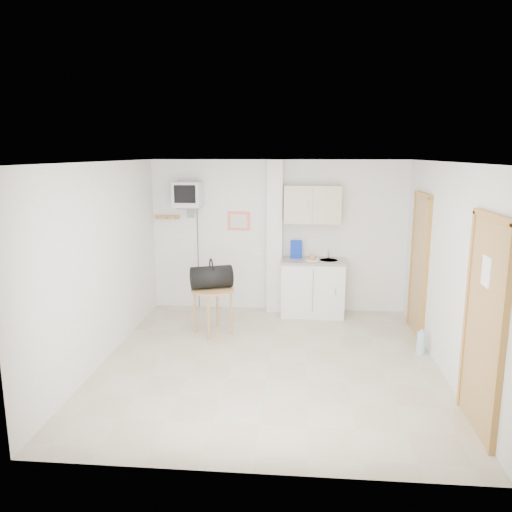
# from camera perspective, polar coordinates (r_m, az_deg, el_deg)

# --- Properties ---
(ground) EXTENTS (4.50, 4.50, 0.00)m
(ground) POSITION_cam_1_polar(r_m,az_deg,el_deg) (6.47, 1.52, -12.04)
(ground) COLOR #BBB098
(ground) RESTS_ON ground
(room_envelope) EXTENTS (4.24, 4.54, 2.55)m
(room_envelope) POSITION_cam_1_polar(r_m,az_deg,el_deg) (6.09, 3.90, 1.60)
(room_envelope) COLOR white
(room_envelope) RESTS_ON ground
(kitchenette) EXTENTS (1.03, 0.58, 2.10)m
(kitchenette) POSITION_cam_1_polar(r_m,az_deg,el_deg) (8.12, 6.47, -1.18)
(kitchenette) COLOR white
(kitchenette) RESTS_ON ground
(crt_television) EXTENTS (0.44, 0.45, 2.15)m
(crt_television) POSITION_cam_1_polar(r_m,az_deg,el_deg) (8.16, -7.79, 6.90)
(crt_television) COLOR slate
(crt_television) RESTS_ON ground
(round_table) EXTENTS (0.63, 0.63, 0.68)m
(round_table) POSITION_cam_1_polar(r_m,az_deg,el_deg) (7.28, -4.97, -4.42)
(round_table) COLOR #AF7B4D
(round_table) RESTS_ON ground
(duffel_bag) EXTENTS (0.67, 0.51, 0.44)m
(duffel_bag) POSITION_cam_1_polar(r_m,az_deg,el_deg) (7.25, -5.12, -2.39)
(duffel_bag) COLOR black
(duffel_bag) RESTS_ON round_table
(water_bottle) EXTENTS (0.11, 0.11, 0.33)m
(water_bottle) POSITION_cam_1_polar(r_m,az_deg,el_deg) (7.02, 18.34, -9.36)
(water_bottle) COLOR #A2CADC
(water_bottle) RESTS_ON ground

